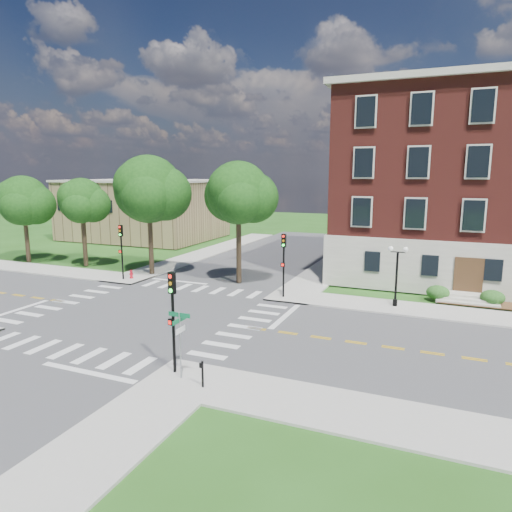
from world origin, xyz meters
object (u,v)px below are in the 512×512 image
at_px(traffic_signal_nw, 121,245).
at_px(traffic_signal_se, 173,309).
at_px(twin_lamp_west, 397,273).
at_px(street_sign_pole, 180,332).
at_px(traffic_signal_ne, 284,257).
at_px(push_button_post, 202,373).
at_px(fire_hydrant, 131,274).

bearing_deg(traffic_signal_nw, traffic_signal_se, -44.83).
xyz_separation_m(twin_lamp_west, street_sign_pole, (-7.76, -15.69, -0.21)).
distance_m(traffic_signal_ne, push_button_post, 15.64).
relative_size(push_button_post, fire_hydrant, 1.60).
relative_size(traffic_signal_se, traffic_signal_nw, 1.00).
bearing_deg(street_sign_pole, push_button_post, -17.88).
distance_m(twin_lamp_west, street_sign_pole, 17.50).
relative_size(traffic_signal_se, push_button_post, 4.00).
bearing_deg(traffic_signal_ne, twin_lamp_west, 5.32).
distance_m(traffic_signal_se, push_button_post, 3.21).
relative_size(traffic_signal_nw, street_sign_pole, 1.55).
relative_size(traffic_signal_ne, twin_lamp_west, 1.13).
bearing_deg(fire_hydrant, twin_lamp_west, 0.32).
bearing_deg(traffic_signal_nw, fire_hydrant, 50.73).
bearing_deg(traffic_signal_se, push_button_post, -23.48).
relative_size(twin_lamp_west, street_sign_pole, 1.36).
bearing_deg(twin_lamp_west, fire_hydrant, -179.68).
bearing_deg(push_button_post, traffic_signal_nw, 137.14).
distance_m(traffic_signal_se, traffic_signal_ne, 14.52).
bearing_deg(street_sign_pole, traffic_signal_se, 145.90).
bearing_deg(traffic_signal_ne, fire_hydrant, 177.54).
relative_size(traffic_signal_nw, push_button_post, 4.00).
bearing_deg(traffic_signal_ne, traffic_signal_se, -91.25).
bearing_deg(fire_hydrant, traffic_signal_nw, -129.27).
height_order(traffic_signal_nw, twin_lamp_west, traffic_signal_nw).
bearing_deg(twin_lamp_west, traffic_signal_nw, -178.28).
bearing_deg(traffic_signal_ne, traffic_signal_nw, 179.77).
relative_size(street_sign_pole, push_button_post, 2.58).
height_order(traffic_signal_ne, push_button_post, traffic_signal_ne).
distance_m(traffic_signal_ne, traffic_signal_nw, 14.98).
xyz_separation_m(traffic_signal_ne, street_sign_pole, (0.31, -14.94, -0.88)).
distance_m(traffic_signal_se, street_sign_pole, 1.15).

